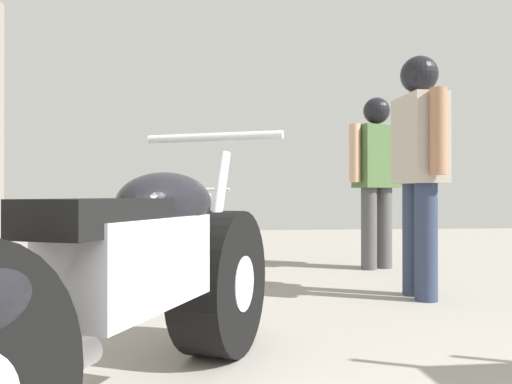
{
  "coord_description": "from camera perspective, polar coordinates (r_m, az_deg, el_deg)",
  "views": [
    {
      "loc": [
        -0.47,
        0.22,
        0.77
      ],
      "look_at": [
        -0.13,
        3.31,
        0.78
      ],
      "focal_mm": 36.06,
      "sensor_mm": 36.0,
      "label": 1
    }
  ],
  "objects": [
    {
      "name": "mechanic_with_helmet",
      "position": [
        4.02,
        17.67,
        4.15
      ],
      "size": [
        0.28,
        0.71,
        1.8
      ],
      "color": "#2D3851",
      "rests_on": "ground_plane"
    },
    {
      "name": "ground_plane",
      "position": [
        3.22,
        2.29,
        -14.08
      ],
      "size": [
        15.93,
        15.93,
        0.0
      ],
      "primitive_type": "plane",
      "color": "gray"
    },
    {
      "name": "mechanic_in_blue",
      "position": [
        5.49,
        13.23,
        2.81
      ],
      "size": [
        0.68,
        0.41,
        1.78
      ],
      "color": "#4C4C4C",
      "rests_on": "ground_plane"
    },
    {
      "name": "motorcycle_maroon_cruiser",
      "position": [
        1.77,
        -14.21,
        -11.09
      ],
      "size": [
        1.17,
        2.16,
        1.06
      ],
      "color": "black",
      "rests_on": "ground_plane"
    },
    {
      "name": "motorcycle_black_naked",
      "position": [
        5.19,
        -7.28,
        -4.87
      ],
      "size": [
        0.74,
        1.78,
        0.84
      ],
      "color": "black",
      "rests_on": "ground_plane"
    }
  ]
}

